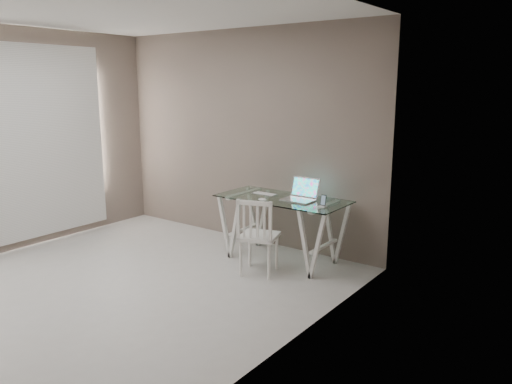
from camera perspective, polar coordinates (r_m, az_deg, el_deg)
room at (r=4.93m, az=-18.37°, el=8.14°), size 4.50×4.52×2.71m
desk at (r=5.77m, az=2.98°, el=-4.21°), size 1.50×0.70×0.75m
chair at (r=5.30m, az=0.14°, el=-4.74°), size 0.49×0.49×0.85m
laptop at (r=5.61m, az=5.18°, el=-0.30°), size 0.35×0.31×0.24m
keyboard at (r=5.87m, az=0.98°, el=-0.21°), size 0.30×0.13×0.01m
mouse at (r=5.52m, az=0.74°, el=-0.88°), size 0.11×0.06×0.03m
phone_dock at (r=5.31m, az=7.67°, el=-1.32°), size 0.07×0.07×0.13m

